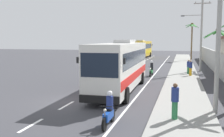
{
  "coord_description": "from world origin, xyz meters",
  "views": [
    {
      "loc": [
        6.65,
        -15.05,
        3.94
      ],
      "look_at": [
        1.37,
        4.43,
        1.7
      ],
      "focal_mm": 41.56,
      "sensor_mm": 36.0,
      "label": 1
    }
  ],
  "objects_px": {
    "coach_bus_foreground": "(121,64)",
    "motorcycle_trailing": "(109,112)",
    "pedestrian_midwalk": "(175,100)",
    "coach_bus_far_lane": "(142,49)",
    "palm_third": "(192,33)",
    "utility_pole_nearest": "(217,18)",
    "utility_pole_mid": "(201,29)",
    "motorcycle_beside_bus": "(151,70)",
    "pedestrian_near_kerb": "(188,66)",
    "pedestrian_far_walk": "(191,68)",
    "palm_second": "(218,39)"
  },
  "relations": [
    {
      "from": "coach_bus_far_lane",
      "to": "motorcycle_beside_bus",
      "type": "bearing_deg",
      "value": -79.27
    },
    {
      "from": "motorcycle_trailing",
      "to": "pedestrian_far_walk",
      "type": "distance_m",
      "value": 17.97
    },
    {
      "from": "utility_pole_nearest",
      "to": "utility_pole_mid",
      "type": "height_order",
      "value": "utility_pole_mid"
    },
    {
      "from": "motorcycle_beside_bus",
      "to": "pedestrian_midwalk",
      "type": "bearing_deg",
      "value": -79.48
    },
    {
      "from": "motorcycle_trailing",
      "to": "pedestrian_midwalk",
      "type": "height_order",
      "value": "pedestrian_midwalk"
    },
    {
      "from": "coach_bus_foreground",
      "to": "motorcycle_beside_bus",
      "type": "distance_m",
      "value": 8.94
    },
    {
      "from": "coach_bus_foreground",
      "to": "motorcycle_trailing",
      "type": "relative_size",
      "value": 6.01
    },
    {
      "from": "coach_bus_foreground",
      "to": "palm_second",
      "type": "relative_size",
      "value": 2.18
    },
    {
      "from": "pedestrian_near_kerb",
      "to": "utility_pole_mid",
      "type": "bearing_deg",
      "value": 1.83
    },
    {
      "from": "motorcycle_trailing",
      "to": "palm_second",
      "type": "distance_m",
      "value": 24.53
    },
    {
      "from": "motorcycle_beside_bus",
      "to": "pedestrian_near_kerb",
      "type": "bearing_deg",
      "value": 26.88
    },
    {
      "from": "palm_second",
      "to": "palm_third",
      "type": "height_order",
      "value": "palm_third"
    },
    {
      "from": "coach_bus_foreground",
      "to": "pedestrian_midwalk",
      "type": "xyz_separation_m",
      "value": [
        4.29,
        -6.99,
        -1.0
      ]
    },
    {
      "from": "motorcycle_trailing",
      "to": "palm_third",
      "type": "bearing_deg",
      "value": 83.17
    },
    {
      "from": "coach_bus_far_lane",
      "to": "pedestrian_far_walk",
      "type": "distance_m",
      "value": 29.91
    },
    {
      "from": "palm_third",
      "to": "pedestrian_far_walk",
      "type": "bearing_deg",
      "value": -91.9
    },
    {
      "from": "motorcycle_beside_bus",
      "to": "utility_pole_nearest",
      "type": "xyz_separation_m",
      "value": [
        4.89,
        -13.72,
        4.39
      ]
    },
    {
      "from": "pedestrian_midwalk",
      "to": "palm_third",
      "type": "height_order",
      "value": "palm_third"
    },
    {
      "from": "coach_bus_far_lane",
      "to": "motorcycle_beside_bus",
      "type": "relative_size",
      "value": 5.96
    },
    {
      "from": "palm_third",
      "to": "motorcycle_trailing",
      "type": "bearing_deg",
      "value": -96.83
    },
    {
      "from": "coach_bus_far_lane",
      "to": "palm_third",
      "type": "bearing_deg",
      "value": -27.86
    },
    {
      "from": "coach_bus_far_lane",
      "to": "palm_third",
      "type": "xyz_separation_m",
      "value": [
        10.3,
        -5.45,
        3.17
      ]
    },
    {
      "from": "utility_pole_mid",
      "to": "palm_third",
      "type": "xyz_separation_m",
      "value": [
        -0.45,
        17.69,
        -0.02
      ]
    },
    {
      "from": "palm_second",
      "to": "motorcycle_trailing",
      "type": "bearing_deg",
      "value": -107.61
    },
    {
      "from": "palm_second",
      "to": "pedestrian_near_kerb",
      "type": "bearing_deg",
      "value": -130.23
    },
    {
      "from": "motorcycle_beside_bus",
      "to": "pedestrian_far_walk",
      "type": "xyz_separation_m",
      "value": [
        4.1,
        0.41,
        0.32
      ]
    },
    {
      "from": "coach_bus_foreground",
      "to": "pedestrian_far_walk",
      "type": "relative_size",
      "value": 7.17
    },
    {
      "from": "utility_pole_nearest",
      "to": "palm_second",
      "type": "relative_size",
      "value": 1.77
    },
    {
      "from": "coach_bus_far_lane",
      "to": "utility_pole_nearest",
      "type": "distance_m",
      "value": 43.8
    },
    {
      "from": "utility_pole_nearest",
      "to": "utility_pole_mid",
      "type": "relative_size",
      "value": 0.97
    },
    {
      "from": "pedestrian_near_kerb",
      "to": "pedestrian_far_walk",
      "type": "distance_m",
      "value": 1.59
    },
    {
      "from": "motorcycle_trailing",
      "to": "palm_third",
      "type": "xyz_separation_m",
      "value": [
        4.84,
        40.38,
        4.53
      ]
    },
    {
      "from": "coach_bus_foreground",
      "to": "utility_pole_nearest",
      "type": "height_order",
      "value": "utility_pole_nearest"
    },
    {
      "from": "utility_pole_mid",
      "to": "coach_bus_foreground",
      "type": "bearing_deg",
      "value": -114.99
    },
    {
      "from": "pedestrian_midwalk",
      "to": "coach_bus_far_lane",
      "type": "bearing_deg",
      "value": 62.53
    },
    {
      "from": "motorcycle_trailing",
      "to": "palm_second",
      "type": "bearing_deg",
      "value": 72.39
    },
    {
      "from": "pedestrian_midwalk",
      "to": "palm_third",
      "type": "bearing_deg",
      "value": 49.03
    },
    {
      "from": "pedestrian_far_walk",
      "to": "palm_second",
      "type": "bearing_deg",
      "value": 115.31
    },
    {
      "from": "coach_bus_foreground",
      "to": "motorcycle_trailing",
      "type": "xyz_separation_m",
      "value": [
        1.39,
        -8.36,
        -1.4
      ]
    },
    {
      "from": "utility_pole_mid",
      "to": "palm_third",
      "type": "height_order",
      "value": "utility_pole_mid"
    },
    {
      "from": "coach_bus_far_lane",
      "to": "pedestrian_near_kerb",
      "type": "height_order",
      "value": "coach_bus_far_lane"
    },
    {
      "from": "pedestrian_midwalk",
      "to": "palm_second",
      "type": "distance_m",
      "value": 22.43
    },
    {
      "from": "coach_bus_far_lane",
      "to": "utility_pole_mid",
      "type": "distance_m",
      "value": 25.71
    },
    {
      "from": "motorcycle_trailing",
      "to": "pedestrian_near_kerb",
      "type": "bearing_deg",
      "value": 78.46
    },
    {
      "from": "pedestrian_near_kerb",
      "to": "pedestrian_far_walk",
      "type": "bearing_deg",
      "value": -150.48
    },
    {
      "from": "palm_third",
      "to": "pedestrian_midwalk",
      "type": "bearing_deg",
      "value": -92.85
    },
    {
      "from": "coach_bus_far_lane",
      "to": "utility_pole_mid",
      "type": "xyz_separation_m",
      "value": [
        10.75,
        -23.14,
        3.19
      ]
    },
    {
      "from": "pedestrian_far_walk",
      "to": "coach_bus_far_lane",
      "type": "bearing_deg",
      "value": 163.94
    },
    {
      "from": "utility_pole_mid",
      "to": "motorcycle_trailing",
      "type": "bearing_deg",
      "value": -103.12
    },
    {
      "from": "pedestrian_near_kerb",
      "to": "utility_pole_nearest",
      "type": "height_order",
      "value": "utility_pole_nearest"
    }
  ]
}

